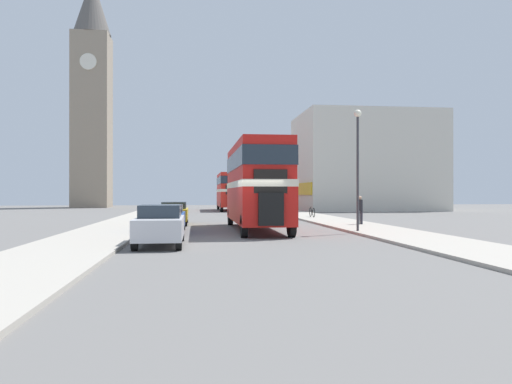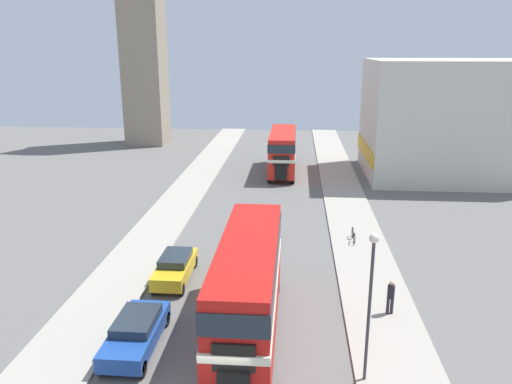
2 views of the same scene
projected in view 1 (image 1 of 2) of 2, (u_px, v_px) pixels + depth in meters
ground_plane at (252, 237)px, 21.83m from camera, size 120.00×120.00×0.00m
sidewalk_right at (399, 235)px, 22.64m from camera, size 3.50×120.00×0.12m
sidewalk_left at (93, 238)px, 21.01m from camera, size 3.50×120.00×0.12m
double_decker_bus at (256, 180)px, 26.16m from camera, size 2.41×10.55×4.44m
bus_distant at (230, 189)px, 55.57m from camera, size 2.49×10.14×4.11m
car_parked_near at (160, 225)px, 18.49m from camera, size 1.67×4.20×1.51m
car_parked_mid at (166, 218)px, 24.46m from camera, size 1.81×4.56×1.36m
car_parked_far at (174, 213)px, 30.82m from camera, size 1.65×4.31×1.40m
pedestrian_walking at (360, 208)px, 29.20m from camera, size 0.34×0.34×1.66m
bicycle_on_pavement at (312, 212)px, 38.12m from camera, size 0.05×1.76×0.78m
street_lamp at (358, 152)px, 24.07m from camera, size 0.36×0.36×5.86m
church_tower at (92, 89)px, 67.67m from camera, size 5.03×5.03×31.48m
shop_building_block at (365, 162)px, 57.55m from camera, size 15.26×11.83×10.97m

